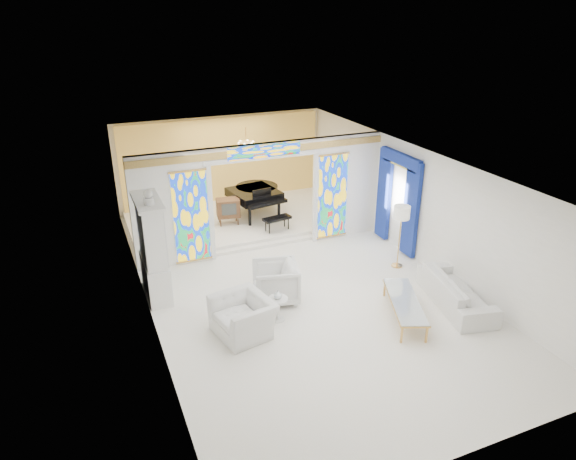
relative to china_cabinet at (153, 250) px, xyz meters
name	(u,v)px	position (x,y,z in m)	size (l,w,h in m)	color
floor	(293,280)	(3.22, -0.60, -1.17)	(12.00, 12.00, 0.00)	white
ceiling	(294,163)	(3.22, -0.60, 1.83)	(7.00, 12.00, 0.02)	white
wall_back	(222,161)	(3.22, 5.40, 0.33)	(7.00, 0.02, 3.00)	white
wall_front	(466,379)	(3.22, -6.60, 0.33)	(7.00, 0.02, 3.00)	white
wall_left	(142,249)	(-0.28, -0.60, 0.33)	(0.02, 12.00, 3.00)	white
wall_right	(416,204)	(6.72, -0.60, 0.33)	(0.02, 12.00, 3.00)	white
partition_wall	(264,193)	(3.22, 1.40, 0.48)	(7.00, 0.22, 3.00)	white
stained_glass_left	(191,217)	(1.19, 1.29, 0.13)	(0.90, 0.04, 2.40)	gold
stained_glass_right	(332,196)	(5.25, 1.29, 0.13)	(0.90, 0.04, 2.40)	gold
stained_glass_transom	(264,151)	(3.22, 1.29, 1.65)	(2.00, 0.04, 0.34)	gold
alcove_platform	(242,219)	(3.22, 3.50, -1.08)	(6.80, 3.80, 0.18)	white
gold_curtain_back	(223,162)	(3.22, 5.28, 0.33)	(6.70, 0.10, 2.90)	#F3BE54
chandelier	(246,142)	(3.42, 3.40, 1.38)	(0.48, 0.48, 0.30)	#C69245
blue_drapes	(398,194)	(6.62, 0.10, 0.41)	(0.14, 1.85, 2.65)	navy
china_cabinet	(153,250)	(0.00, 0.00, 0.00)	(0.56, 1.46, 2.72)	silver
armchair_left	(243,317)	(1.38, -2.27, -0.78)	(1.20, 1.05, 0.78)	white
armchair_right	(276,282)	(2.47, -1.30, -0.71)	(0.98, 1.01, 0.92)	white
sofa	(456,291)	(6.17, -3.07, -0.83)	(2.33, 0.91, 0.68)	white
side_table	(278,306)	(2.21, -2.11, -0.82)	(0.56, 0.56, 0.54)	silver
vase	(278,294)	(2.21, -2.11, -0.53)	(0.18, 0.18, 0.19)	silver
coffee_table	(405,302)	(4.76, -3.08, -0.77)	(1.30, 2.05, 0.44)	silver
floor_lamp	(402,215)	(6.02, -0.97, 0.26)	(0.45, 0.45, 1.68)	#C69245
grand_piano	(256,193)	(3.75, 3.55, -0.30)	(1.77, 2.73, 1.02)	black
tv_console	(228,208)	(2.68, 3.10, -0.48)	(0.74, 0.56, 0.79)	brown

